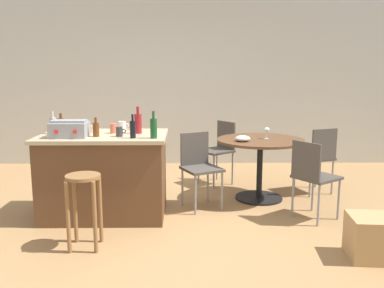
{
  "coord_description": "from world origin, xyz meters",
  "views": [
    {
      "loc": [
        0.26,
        -4.21,
        1.59
      ],
      "look_at": [
        0.32,
        0.4,
        0.76
      ],
      "focal_mm": 38.69,
      "sensor_mm": 36.0,
      "label": 1
    }
  ],
  "objects_px": {
    "bottle_4": "(138,122)",
    "cup_2": "(122,126)",
    "folding_chair_right": "(318,155)",
    "bottle_5": "(96,129)",
    "folding_chair_left": "(313,174)",
    "cup_3": "(113,128)",
    "cup_1": "(119,132)",
    "bottle_1": "(138,123)",
    "kitchen_island": "(105,175)",
    "cardboard_box": "(370,237)",
    "bottle_3": "(61,125)",
    "folding_chair_far": "(199,164)",
    "bottle_0": "(154,128)",
    "bottle_2": "(53,125)",
    "wine_glass": "(267,130)",
    "serving_bowl": "(243,138)",
    "cup_0": "(91,129)",
    "bottle_6": "(133,129)",
    "folding_chair_near": "(219,147)",
    "dining_table": "(260,153)",
    "toolbox": "(69,129)"
  },
  "relations": [
    {
      "from": "bottle_3",
      "to": "cup_3",
      "type": "bearing_deg",
      "value": -10.98
    },
    {
      "from": "toolbox",
      "to": "bottle_4",
      "type": "relative_size",
      "value": 1.62
    },
    {
      "from": "cup_3",
      "to": "cardboard_box",
      "type": "height_order",
      "value": "cup_3"
    },
    {
      "from": "dining_table",
      "to": "cardboard_box",
      "type": "bearing_deg",
      "value": -68.26
    },
    {
      "from": "folding_chair_left",
      "to": "wine_glass",
      "type": "height_order",
      "value": "wine_glass"
    },
    {
      "from": "cup_0",
      "to": "bottle_4",
      "type": "bearing_deg",
      "value": 20.39
    },
    {
      "from": "bottle_0",
      "to": "bottle_3",
      "type": "xyz_separation_m",
      "value": [
        -1.07,
        0.46,
        -0.03
      ]
    },
    {
      "from": "folding_chair_left",
      "to": "folding_chair_right",
      "type": "xyz_separation_m",
      "value": [
        0.35,
        0.94,
        0.01
      ]
    },
    {
      "from": "cup_1",
      "to": "cup_3",
      "type": "xyz_separation_m",
      "value": [
        -0.1,
        0.23,
        0.0
      ]
    },
    {
      "from": "bottle_1",
      "to": "bottle_2",
      "type": "bearing_deg",
      "value": -179.61
    },
    {
      "from": "kitchen_island",
      "to": "cup_0",
      "type": "xyz_separation_m",
      "value": [
        -0.16,
        0.14,
        0.49
      ]
    },
    {
      "from": "folding_chair_right",
      "to": "bottle_5",
      "type": "xyz_separation_m",
      "value": [
        -2.63,
        -0.9,
        0.47
      ]
    },
    {
      "from": "folding_chair_near",
      "to": "bottle_0",
      "type": "distance_m",
      "value": 1.8
    },
    {
      "from": "folding_chair_far",
      "to": "bottle_2",
      "type": "distance_m",
      "value": 1.69
    },
    {
      "from": "wine_glass",
      "to": "serving_bowl",
      "type": "distance_m",
      "value": 0.37
    },
    {
      "from": "bottle_4",
      "to": "cup_2",
      "type": "relative_size",
      "value": 1.9
    },
    {
      "from": "serving_bowl",
      "to": "cup_2",
      "type": "bearing_deg",
      "value": -174.95
    },
    {
      "from": "cup_1",
      "to": "folding_chair_right",
      "type": "bearing_deg",
      "value": 20.67
    },
    {
      "from": "bottle_6",
      "to": "cup_1",
      "type": "distance_m",
      "value": 0.19
    },
    {
      "from": "bottle_5",
      "to": "folding_chair_right",
      "type": "bearing_deg",
      "value": 18.91
    },
    {
      "from": "folding_chair_near",
      "to": "bottle_5",
      "type": "height_order",
      "value": "bottle_5"
    },
    {
      "from": "toolbox",
      "to": "cardboard_box",
      "type": "height_order",
      "value": "toolbox"
    },
    {
      "from": "bottle_2",
      "to": "wine_glass",
      "type": "distance_m",
      "value": 2.5
    },
    {
      "from": "bottle_0",
      "to": "bottle_1",
      "type": "xyz_separation_m",
      "value": [
        -0.2,
        0.33,
        0.01
      ]
    },
    {
      "from": "folding_chair_far",
      "to": "bottle_0",
      "type": "xyz_separation_m",
      "value": [
        -0.48,
        -0.53,
        0.5
      ]
    },
    {
      "from": "folding_chair_left",
      "to": "cup_3",
      "type": "height_order",
      "value": "cup_3"
    },
    {
      "from": "bottle_3",
      "to": "bottle_5",
      "type": "relative_size",
      "value": 1.04
    },
    {
      "from": "wine_glass",
      "to": "bottle_6",
      "type": "bearing_deg",
      "value": -151.47
    },
    {
      "from": "folding_chair_near",
      "to": "cup_0",
      "type": "relative_size",
      "value": 7.1
    },
    {
      "from": "folding_chair_left",
      "to": "cup_2",
      "type": "relative_size",
      "value": 7.13
    },
    {
      "from": "bottle_1",
      "to": "folding_chair_right",
      "type": "bearing_deg",
      "value": 17.24
    },
    {
      "from": "bottle_0",
      "to": "bottle_3",
      "type": "relative_size",
      "value": 1.33
    },
    {
      "from": "cup_1",
      "to": "bottle_1",
      "type": "bearing_deg",
      "value": 51.21
    },
    {
      "from": "wine_glass",
      "to": "cardboard_box",
      "type": "xyz_separation_m",
      "value": [
        0.58,
        -1.69,
        -0.68
      ]
    },
    {
      "from": "cardboard_box",
      "to": "wine_glass",
      "type": "bearing_deg",
      "value": 109.02
    },
    {
      "from": "bottle_5",
      "to": "cup_2",
      "type": "relative_size",
      "value": 1.68
    },
    {
      "from": "bottle_0",
      "to": "bottle_2",
      "type": "distance_m",
      "value": 1.17
    },
    {
      "from": "kitchen_island",
      "to": "bottle_3",
      "type": "height_order",
      "value": "bottle_3"
    },
    {
      "from": "bottle_6",
      "to": "wine_glass",
      "type": "bearing_deg",
      "value": 28.53
    },
    {
      "from": "folding_chair_far",
      "to": "bottle_3",
      "type": "relative_size",
      "value": 4.14
    },
    {
      "from": "cup_1",
      "to": "folding_chair_near",
      "type": "bearing_deg",
      "value": 50.85
    },
    {
      "from": "folding_chair_far",
      "to": "bottle_0",
      "type": "relative_size",
      "value": 3.12
    },
    {
      "from": "bottle_6",
      "to": "cardboard_box",
      "type": "height_order",
      "value": "bottle_6"
    },
    {
      "from": "dining_table",
      "to": "cup_0",
      "type": "distance_m",
      "value": 2.04
    },
    {
      "from": "bottle_5",
      "to": "bottle_6",
      "type": "xyz_separation_m",
      "value": [
        0.4,
        -0.11,
        0.02
      ]
    },
    {
      "from": "bottle_4",
      "to": "bottle_1",
      "type": "bearing_deg",
      "value": -84.26
    },
    {
      "from": "wine_glass",
      "to": "cardboard_box",
      "type": "relative_size",
      "value": 0.38
    },
    {
      "from": "kitchen_island",
      "to": "cardboard_box",
      "type": "xyz_separation_m",
      "value": [
        2.47,
        -1.12,
        -0.27
      ]
    },
    {
      "from": "dining_table",
      "to": "cup_0",
      "type": "relative_size",
      "value": 8.62
    },
    {
      "from": "dining_table",
      "to": "bottle_0",
      "type": "xyz_separation_m",
      "value": [
        -1.24,
        -0.81,
        0.43
      ]
    }
  ]
}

